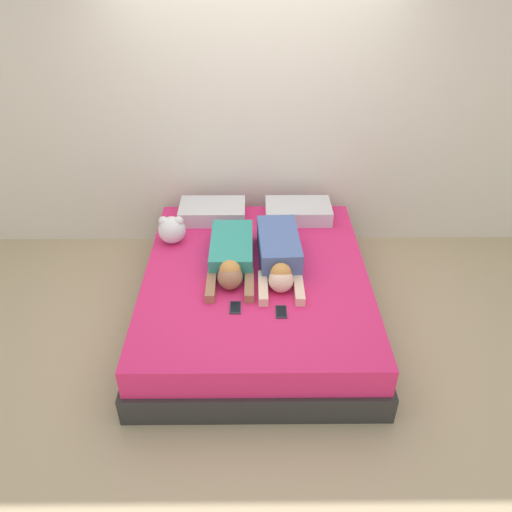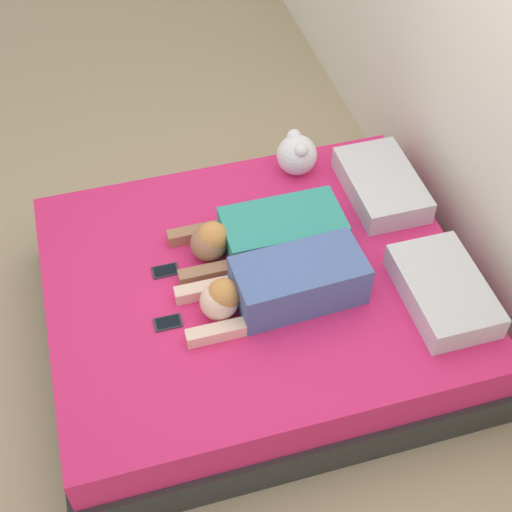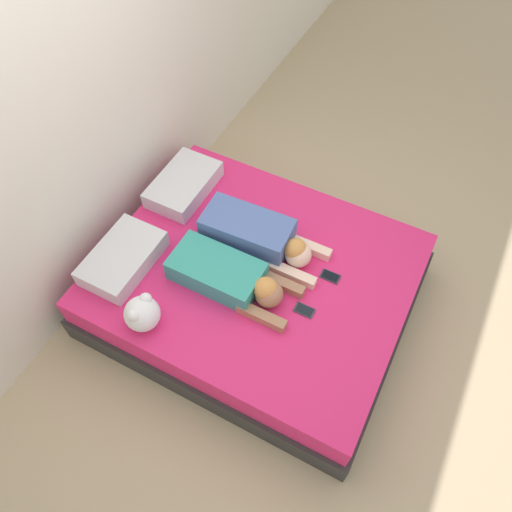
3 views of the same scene
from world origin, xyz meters
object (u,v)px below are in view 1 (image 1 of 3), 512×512
object	(u,v)px
person_right	(279,255)
cell_phone_right	(281,312)
cell_phone_left	(235,308)
pillow_head_right	(298,211)
pillow_head_left	(212,211)
plush_toy	(172,229)
bed	(256,295)
person_left	(231,256)

from	to	relation	value
person_right	cell_phone_right	distance (m)	0.57
cell_phone_left	cell_phone_right	bearing A→B (deg)	-8.48
pillow_head_right	person_right	xyz separation A→B (m)	(-0.21, -0.77, 0.04)
cell_phone_left	pillow_head_left	bearing A→B (deg)	100.75
plush_toy	cell_phone_right	bearing A→B (deg)	-46.42
bed	pillow_head_left	size ratio (longest dim) A/B	3.63
person_left	person_right	xyz separation A→B (m)	(0.38, -0.02, 0.02)
person_left	cell_phone_right	size ratio (longest dim) A/B	6.73
cell_phone_left	cell_phone_right	world-z (taller)	same
pillow_head_right	cell_phone_left	bearing A→B (deg)	-113.11
person_right	plush_toy	xyz separation A→B (m)	(-0.90, 0.37, 0.01)
person_left	cell_phone_left	size ratio (longest dim) A/B	6.73
person_left	plush_toy	size ratio (longest dim) A/B	3.69
cell_phone_left	person_left	bearing A→B (deg)	94.71
pillow_head_right	bed	bearing A→B (deg)	-115.17
pillow_head_right	cell_phone_right	bearing A→B (deg)	-99.38
person_left	cell_phone_right	bearing A→B (deg)	-57.31
cell_phone_left	cell_phone_right	size ratio (longest dim) A/B	1.00
bed	pillow_head_right	bearing A→B (deg)	64.83
bed	pillow_head_right	size ratio (longest dim) A/B	3.63
pillow_head_right	person_right	world-z (taller)	person_right
pillow_head_left	cell_phone_left	bearing A→B (deg)	-79.25
cell_phone_right	person_left	bearing A→B (deg)	122.69
person_left	plush_toy	xyz separation A→B (m)	(-0.52, 0.36, 0.03)
plush_toy	cell_phone_left	bearing A→B (deg)	-57.63
cell_phone_left	person_right	bearing A→B (deg)	56.88
cell_phone_right	plush_toy	distance (m)	1.30
cell_phone_left	cell_phone_right	distance (m)	0.33
bed	cell_phone_left	xyz separation A→B (m)	(-0.15, -0.44, 0.24)
pillow_head_right	cell_phone_left	xyz separation A→B (m)	(-0.55, -1.28, -0.06)
pillow_head_left	cell_phone_left	world-z (taller)	pillow_head_left
person_left	cell_phone_right	xyz separation A→B (m)	(0.37, -0.58, -0.08)
plush_toy	bed	bearing A→B (deg)	-31.90
cell_phone_left	plush_toy	distance (m)	1.06
cell_phone_left	cell_phone_right	xyz separation A→B (m)	(0.33, -0.05, 0.00)
pillow_head_left	plush_toy	world-z (taller)	plush_toy
bed	plush_toy	size ratio (longest dim) A/B	8.91
bed	cell_phone_right	world-z (taller)	cell_phone_right
pillow_head_right	cell_phone_right	world-z (taller)	pillow_head_right
bed	pillow_head_left	xyz separation A→B (m)	(-0.40, 0.84, 0.30)
pillow_head_left	person_right	distance (m)	0.96
person_left	cell_phone_right	distance (m)	0.69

